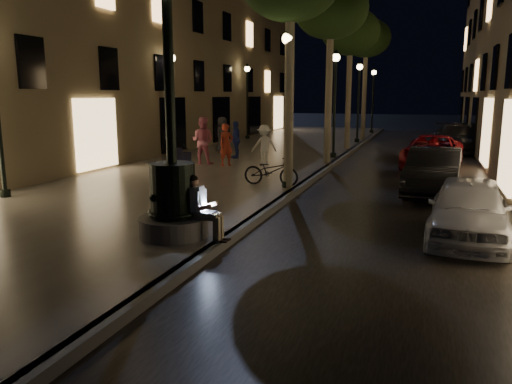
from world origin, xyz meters
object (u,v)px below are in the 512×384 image
at_px(seated_man_laptop, 201,205).
at_px(lamp_curb_c, 359,91).
at_px(stroller, 181,160).
at_px(pedestrian_dark, 222,135).
at_px(lamp_left_c, 247,91).
at_px(car_second, 433,171).
at_px(car_third, 433,152).
at_px(tree_third, 351,33).
at_px(pedestrian_blue, 236,140).
at_px(fountain_lamppost, 173,187).
at_px(car_fifth, 454,136).
at_px(car_rear, 456,138).
at_px(tree_far, 366,39).
at_px(pedestrian_white, 264,145).
at_px(tree_second, 331,10).
at_px(pedestrian_pink, 203,141).
at_px(pedestrian_red, 226,145).
at_px(lamp_curb_d, 373,92).
at_px(lamp_curb_b, 335,90).
at_px(lamp_left_b, 173,90).
at_px(lamp_curb_a, 288,88).
at_px(bicycle, 271,171).
at_px(car_front, 469,209).

bearing_deg(seated_man_laptop, lamp_curb_c, 89.77).
height_order(stroller, pedestrian_dark, pedestrian_dark).
xyz_separation_m(lamp_curb_c, lamp_left_c, (-7.10, 0.00, 0.00)).
bearing_deg(car_second, car_third, 94.23).
height_order(tree_third, stroller, tree_third).
distance_m(seated_man_laptop, pedestrian_blue, 12.91).
distance_m(fountain_lamppost, car_fifth, 23.34).
relative_size(car_fifth, pedestrian_blue, 2.42).
bearing_deg(pedestrian_dark, lamp_left_c, 20.71).
bearing_deg(car_rear, tree_far, 139.70).
xyz_separation_m(lamp_left_c, pedestrian_white, (4.85, -11.34, -2.22)).
distance_m(tree_second, pedestrian_pink, 7.33).
xyz_separation_m(pedestrian_red, pedestrian_blue, (-0.54, 2.44, -0.01)).
bearing_deg(car_fifth, lamp_curb_d, 132.14).
bearing_deg(tree_far, lamp_curb_b, -90.46).
bearing_deg(tree_second, pedestrian_red, -149.30).
bearing_deg(lamp_curb_d, car_third, -75.53).
height_order(lamp_left_b, lamp_left_c, same).
relative_size(car_third, pedestrian_red, 2.89).
bearing_deg(lamp_curb_a, car_second, 18.43).
relative_size(lamp_left_c, stroller, 4.30).
distance_m(fountain_lamppost, bicycle, 6.17).
bearing_deg(car_front, pedestrian_blue, 136.54).
distance_m(lamp_curb_d, pedestrian_red, 20.61).
bearing_deg(seated_man_laptop, car_second, 59.44).
xyz_separation_m(lamp_curb_b, lamp_curb_d, (0.00, 16.00, 0.00)).
xyz_separation_m(tree_second, lamp_curb_c, (-0.10, 10.00, -3.10)).
bearing_deg(fountain_lamppost, tree_far, 88.14).
bearing_deg(tree_second, car_third, 17.61).
bearing_deg(lamp_curb_b, seated_man_laptop, -90.36).
relative_size(tree_third, car_front, 1.83).
bearing_deg(lamp_curb_b, stroller, -121.30).
relative_size(lamp_curb_b, pedestrian_blue, 2.87).
bearing_deg(pedestrian_blue, car_rear, 95.29).
height_order(lamp_curb_d, car_front, lamp_curb_d).
bearing_deg(car_third, fountain_lamppost, -105.63).
xyz_separation_m(tree_second, tree_far, (-0.02, 12.00, 0.10)).
distance_m(seated_man_laptop, car_rear, 20.89).
bearing_deg(car_second, fountain_lamppost, -119.70).
xyz_separation_m(lamp_left_b, lamp_left_c, (0.00, 10.00, 0.00)).
xyz_separation_m(tree_second, pedestrian_red, (-3.68, -2.18, -5.28)).
bearing_deg(tree_second, seated_man_laptop, -90.90).
bearing_deg(car_third, lamp_curb_c, 121.32).
xyz_separation_m(lamp_curb_b, stroller, (-4.20, -6.91, -2.48)).
xyz_separation_m(lamp_curb_d, car_fifth, (5.50, -7.50, -2.57)).
xyz_separation_m(car_front, bicycle, (-5.52, 3.77, -0.00)).
bearing_deg(tree_third, lamp_left_b, -139.80).
bearing_deg(seated_man_laptop, lamp_curb_b, 89.64).
bearing_deg(pedestrian_blue, pedestrian_dark, -174.62).
distance_m(fountain_lamppost, lamp_curb_b, 14.16).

